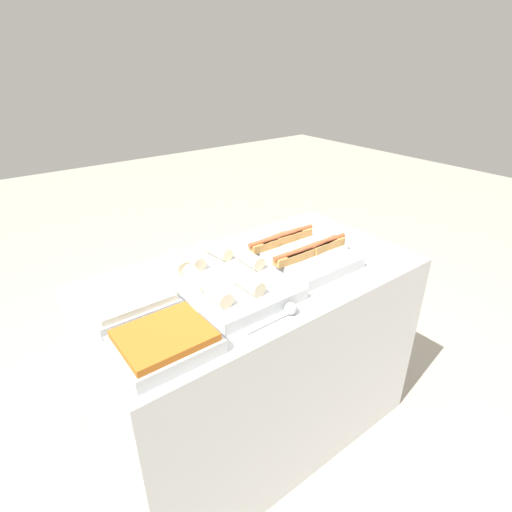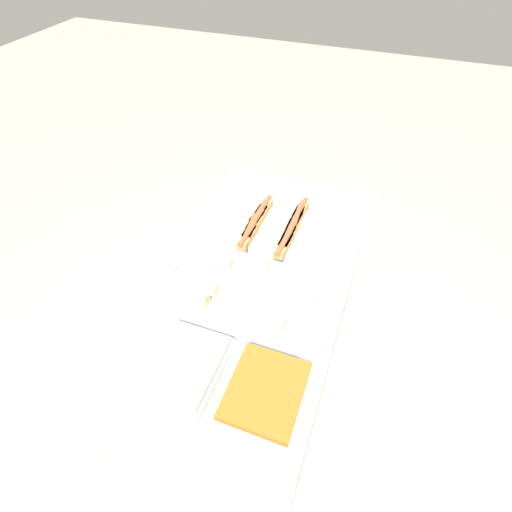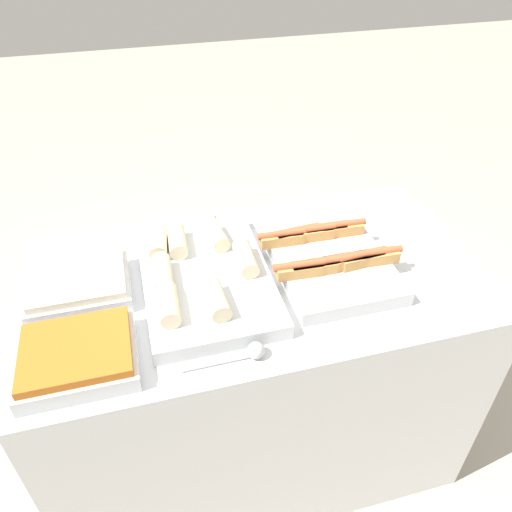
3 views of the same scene
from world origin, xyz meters
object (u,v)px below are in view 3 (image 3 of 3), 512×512
object	(u,v)px
tray_hotdogs	(327,255)
tray_side_back	(79,285)
tray_wraps	(203,275)
tray_side_front	(78,357)
serving_spoon_near	(250,352)
serving_spoon_far	(206,221)

from	to	relation	value
tray_hotdogs	tray_side_back	size ratio (longest dim) A/B	1.70
tray_wraps	tray_side_front	size ratio (longest dim) A/B	1.92
tray_wraps	tray_side_back	world-z (taller)	tray_wraps
serving_spoon_near	tray_wraps	bearing A→B (deg)	101.71
tray_side_front	tray_side_back	size ratio (longest dim) A/B	1.00
tray_hotdogs	tray_wraps	bearing A→B (deg)	178.99
tray_wraps	serving_spoon_near	world-z (taller)	tray_wraps
serving_spoon_far	tray_hotdogs	bearing A→B (deg)	-43.63
tray_hotdogs	tray_side_front	world-z (taller)	tray_hotdogs
tray_wraps	serving_spoon_far	bearing A→B (deg)	77.90
tray_side_front	tray_side_back	world-z (taller)	same
tray_side_back	serving_spoon_far	size ratio (longest dim) A/B	1.34
tray_wraps	tray_side_front	distance (m)	0.43
tray_hotdogs	tray_side_back	bearing A→B (deg)	175.58
tray_wraps	serving_spoon_far	world-z (taller)	tray_wraps
tray_hotdogs	serving_spoon_near	bearing A→B (deg)	-136.84
serving_spoon_near	serving_spoon_far	xyz separation A→B (m)	(0.00, 0.62, -0.00)
tray_hotdogs	serving_spoon_near	world-z (taller)	tray_hotdogs
tray_side_front	serving_spoon_near	size ratio (longest dim) A/B	1.35
tray_side_front	serving_spoon_far	distance (m)	0.68
tray_side_front	tray_side_back	bearing A→B (deg)	90.00
serving_spoon_far	tray_wraps	bearing A→B (deg)	-102.10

